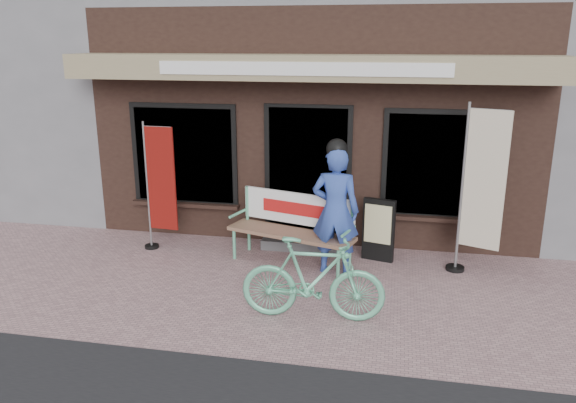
% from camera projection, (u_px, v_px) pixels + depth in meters
% --- Properties ---
extents(ground, '(70.00, 70.00, 0.00)m').
position_uv_depth(ground, '(282.00, 296.00, 7.10)').
color(ground, '#AA8285').
rests_on(ground, ground).
extents(storefront, '(7.00, 6.77, 6.00)m').
position_uv_depth(storefront, '(333.00, 47.00, 10.95)').
color(storefront, black).
rests_on(storefront, ground).
extents(bench, '(1.92, 0.98, 1.01)m').
position_uv_depth(bench, '(294.00, 223.00, 8.05)').
color(bench, '#61BE94').
rests_on(bench, ground).
extents(person, '(0.67, 0.45, 1.88)m').
position_uv_depth(person, '(336.00, 208.00, 7.61)').
color(person, '#304BA7').
rests_on(person, ground).
extents(bicycle, '(1.67, 0.55, 0.99)m').
position_uv_depth(bicycle, '(313.00, 279.00, 6.41)').
color(bicycle, '#61BE94').
rests_on(bicycle, ground).
extents(nobori_red, '(0.58, 0.23, 1.98)m').
position_uv_depth(nobori_red, '(159.00, 185.00, 8.42)').
color(nobori_red, gray).
rests_on(nobori_red, ground).
extents(nobori_cream, '(0.69, 0.39, 2.35)m').
position_uv_depth(nobori_cream, '(480.00, 189.00, 7.45)').
color(nobori_cream, gray).
rests_on(nobori_cream, ground).
extents(menu_stand, '(0.47, 0.21, 0.93)m').
position_uv_depth(menu_stand, '(378.00, 229.00, 8.14)').
color(menu_stand, black).
rests_on(menu_stand, ground).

